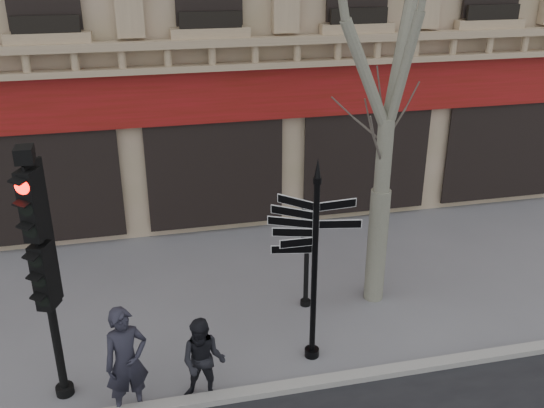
{
  "coord_description": "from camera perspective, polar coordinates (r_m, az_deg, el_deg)",
  "views": [
    {
      "loc": [
        -1.79,
        -9.24,
        6.98
      ],
      "look_at": [
        0.47,
        0.6,
        2.56
      ],
      "focal_mm": 40.0,
      "sensor_mm": 36.0,
      "label": 1
    }
  ],
  "objects": [
    {
      "name": "ground",
      "position": [
        11.72,
        -1.6,
        -12.94
      ],
      "size": [
        80.0,
        80.0,
        0.0
      ],
      "primitive_type": "plane",
      "color": "slate",
      "rests_on": "ground"
    },
    {
      "name": "kerb",
      "position": [
        10.61,
        -0.03,
        -17.07
      ],
      "size": [
        80.0,
        0.25,
        0.12
      ],
      "primitive_type": "cube",
      "color": "gray",
      "rests_on": "ground"
    },
    {
      "name": "fingerpost",
      "position": [
        10.08,
        4.14,
        -2.39
      ],
      "size": [
        2.06,
        2.06,
        3.83
      ],
      "rotation": [
        0.0,
        0.0,
        -0.36
      ],
      "color": "black",
      "rests_on": "ground"
    },
    {
      "name": "traffic_signal_main",
      "position": [
        9.71,
        -20.94,
        -3.95
      ],
      "size": [
        0.57,
        0.5,
        4.34
      ],
      "rotation": [
        0.0,
        0.0,
        -0.39
      ],
      "color": "black",
      "rests_on": "ground"
    },
    {
      "name": "traffic_signal_secondary",
      "position": [
        12.03,
        3.33,
        -3.19
      ],
      "size": [
        0.38,
        0.27,
        2.24
      ],
      "rotation": [
        0.0,
        0.0,
        0.0
      ],
      "color": "black",
      "rests_on": "ground"
    },
    {
      "name": "pedestrian_a",
      "position": [
        9.98,
        -13.54,
        -14.27
      ],
      "size": [
        0.8,
        0.65,
        1.91
      ],
      "primitive_type": "imported",
      "rotation": [
        0.0,
        0.0,
        0.31
      ],
      "color": "#22222D",
      "rests_on": "ground"
    },
    {
      "name": "pedestrian_b",
      "position": [
        10.11,
        -6.48,
        -14.49
      ],
      "size": [
        0.88,
        0.78,
        1.53
      ],
      "primitive_type": "imported",
      "rotation": [
        0.0,
        0.0,
        -0.31
      ],
      "color": "black",
      "rests_on": "ground"
    }
  ]
}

